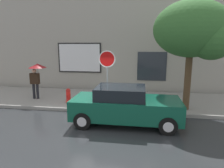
{
  "coord_description": "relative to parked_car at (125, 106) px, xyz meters",
  "views": [
    {
      "loc": [
        1.89,
        -7.2,
        3.02
      ],
      "look_at": [
        0.51,
        1.8,
        1.2
      ],
      "focal_mm": 31.38,
      "sensor_mm": 36.0,
      "label": 1
    }
  ],
  "objects": [
    {
      "name": "ground_plane",
      "position": [
        -1.29,
        -0.03,
        -0.72
      ],
      "size": [
        60.0,
        60.0,
        0.0
      ],
      "primitive_type": "plane",
      "color": "#282B2D"
    },
    {
      "name": "pedestrian_with_umbrella",
      "position": [
        -4.91,
        2.34,
        0.91
      ],
      "size": [
        0.91,
        0.91,
        1.91
      ],
      "color": "black",
      "rests_on": "sidewalk"
    },
    {
      "name": "sidewalk",
      "position": [
        -1.29,
        2.97,
        -0.65
      ],
      "size": [
        20.0,
        4.0,
        0.15
      ],
      "primitive_type": "cube",
      "color": "gray",
      "rests_on": "ground"
    },
    {
      "name": "parked_car",
      "position": [
        0.0,
        0.0,
        0.0
      ],
      "size": [
        4.1,
        1.8,
        1.47
      ],
      "color": "#0F4C38",
      "rests_on": "ground"
    },
    {
      "name": "stop_sign",
      "position": [
        -0.95,
        1.49,
        1.29
      ],
      "size": [
        0.76,
        0.1,
        2.63
      ],
      "color": "gray",
      "rests_on": "sidewalk"
    },
    {
      "name": "street_tree",
      "position": [
        2.78,
        1.65,
        2.86
      ],
      "size": [
        3.2,
        2.72,
        4.74
      ],
      "color": "#4C3823",
      "rests_on": "sidewalk"
    },
    {
      "name": "building_facade",
      "position": [
        -1.3,
        5.47,
        2.76
      ],
      "size": [
        20.0,
        0.67,
        7.0
      ],
      "color": "#9E998E",
      "rests_on": "ground"
    },
    {
      "name": "fire_hydrant",
      "position": [
        -3.04,
        1.94,
        -0.22
      ],
      "size": [
        0.3,
        0.44,
        0.72
      ],
      "color": "red",
      "rests_on": "sidewalk"
    }
  ]
}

